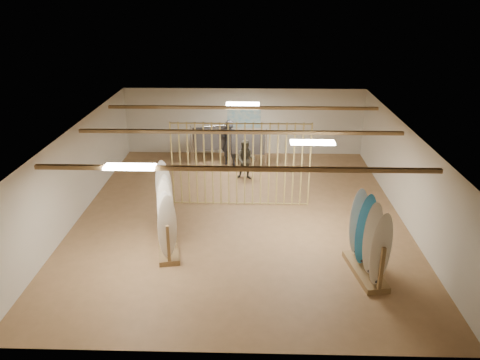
{
  "coord_description": "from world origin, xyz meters",
  "views": [
    {
      "loc": [
        0.37,
        -13.17,
        6.63
      ],
      "look_at": [
        0.0,
        0.0,
        1.2
      ],
      "focal_mm": 35.0,
      "sensor_mm": 36.0,
      "label": 1
    }
  ],
  "objects_px": {
    "shopper_a": "(230,140)",
    "shopper_b": "(246,157)",
    "rack_left": "(166,219)",
    "clothing_rack_b": "(248,143)",
    "clothing_rack_a": "(210,138)",
    "rack_right": "(367,249)"
  },
  "relations": [
    {
      "from": "clothing_rack_b",
      "to": "shopper_b",
      "type": "distance_m",
      "value": 1.38
    },
    {
      "from": "rack_right",
      "to": "clothing_rack_b",
      "type": "xyz_separation_m",
      "value": [
        -3.01,
        7.59,
        0.28
      ]
    },
    {
      "from": "shopper_b",
      "to": "shopper_a",
      "type": "bearing_deg",
      "value": 121.28
    },
    {
      "from": "rack_right",
      "to": "shopper_a",
      "type": "relative_size",
      "value": 0.97
    },
    {
      "from": "shopper_a",
      "to": "rack_left",
      "type": "bearing_deg",
      "value": 89.86
    },
    {
      "from": "clothing_rack_a",
      "to": "rack_right",
      "type": "bearing_deg",
      "value": -79.16
    },
    {
      "from": "shopper_a",
      "to": "shopper_b",
      "type": "distance_m",
      "value": 1.63
    },
    {
      "from": "rack_left",
      "to": "clothing_rack_b",
      "type": "xyz_separation_m",
      "value": [
        2.22,
        6.06,
        0.31
      ]
    },
    {
      "from": "rack_right",
      "to": "shopper_b",
      "type": "xyz_separation_m",
      "value": [
        -3.08,
        6.22,
        0.15
      ]
    },
    {
      "from": "rack_left",
      "to": "shopper_b",
      "type": "distance_m",
      "value": 5.16
    },
    {
      "from": "clothing_rack_a",
      "to": "shopper_a",
      "type": "distance_m",
      "value": 0.85
    },
    {
      "from": "clothing_rack_a",
      "to": "shopper_a",
      "type": "relative_size",
      "value": 0.74
    },
    {
      "from": "shopper_a",
      "to": "shopper_b",
      "type": "xyz_separation_m",
      "value": [
        0.67,
        -1.48,
        -0.22
      ]
    },
    {
      "from": "clothing_rack_b",
      "to": "rack_right",
      "type": "bearing_deg",
      "value": -65.04
    },
    {
      "from": "rack_right",
      "to": "clothing_rack_a",
      "type": "height_order",
      "value": "rack_right"
    },
    {
      "from": "shopper_a",
      "to": "clothing_rack_a",
      "type": "bearing_deg",
      "value": -3.25
    },
    {
      "from": "shopper_b",
      "to": "rack_left",
      "type": "bearing_deg",
      "value": -107.56
    },
    {
      "from": "rack_right",
      "to": "shopper_a",
      "type": "bearing_deg",
      "value": 106.68
    },
    {
      "from": "rack_left",
      "to": "rack_right",
      "type": "height_order",
      "value": "rack_right"
    },
    {
      "from": "shopper_a",
      "to": "shopper_b",
      "type": "height_order",
      "value": "shopper_a"
    },
    {
      "from": "clothing_rack_a",
      "to": "shopper_a",
      "type": "height_order",
      "value": "shopper_a"
    },
    {
      "from": "rack_right",
      "to": "rack_left",
      "type": "bearing_deg",
      "value": 154.4
    }
  ]
}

